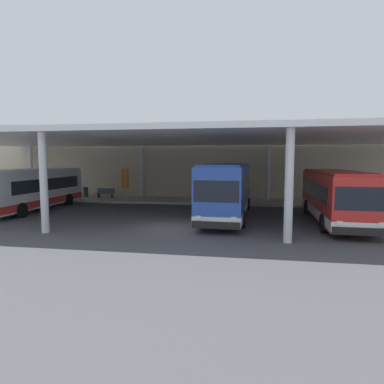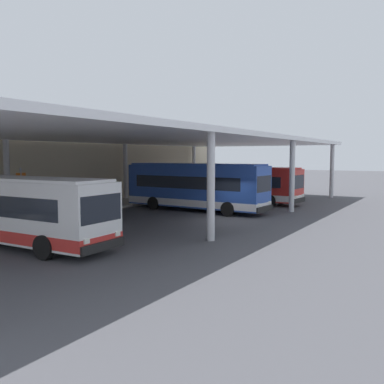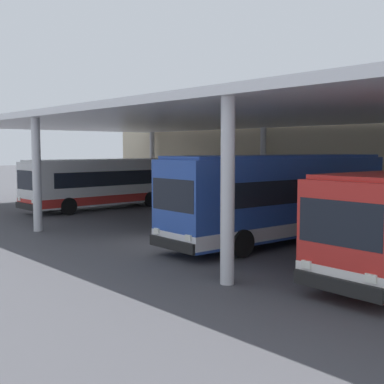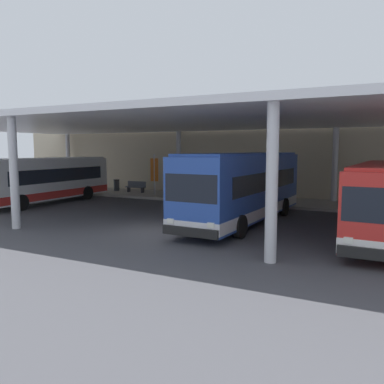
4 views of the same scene
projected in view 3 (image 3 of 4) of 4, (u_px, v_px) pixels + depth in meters
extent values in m
plane|color=#47474C|center=(162.00, 243.00, 20.54)|extent=(200.00, 200.00, 0.00)
cube|color=#A39E93|center=(326.00, 215.00, 28.30)|extent=(42.00, 4.50, 0.18)
cube|color=#C1B293|center=(359.00, 149.00, 30.14)|extent=(48.00, 1.60, 7.65)
cube|color=silver|center=(253.00, 115.00, 23.72)|extent=(40.00, 17.00, 0.30)
cylinder|color=silver|center=(152.00, 163.00, 43.03)|extent=(0.40, 0.40, 5.25)
cylinder|color=silver|center=(37.00, 175.00, 23.26)|extent=(0.40, 0.40, 5.25)
cylinder|color=silver|center=(263.00, 167.00, 33.84)|extent=(0.40, 0.40, 5.25)
cylinder|color=silver|center=(228.00, 192.00, 14.07)|extent=(0.40, 0.40, 5.25)
cube|color=white|center=(103.00, 182.00, 32.26)|extent=(2.78, 10.46, 2.70)
cube|color=red|center=(104.00, 198.00, 32.34)|extent=(2.80, 10.48, 0.50)
cube|color=black|center=(105.00, 177.00, 32.33)|extent=(2.77, 8.59, 0.90)
cube|color=black|center=(27.00, 180.00, 28.72)|extent=(2.30, 0.18, 1.10)
cube|color=black|center=(26.00, 206.00, 28.78)|extent=(2.45, 0.23, 0.36)
cube|color=white|center=(103.00, 160.00, 32.14)|extent=(2.57, 10.04, 0.12)
cube|color=yellow|center=(27.00, 166.00, 28.67)|extent=(1.75, 0.17, 0.28)
cube|color=white|center=(19.00, 199.00, 29.42)|extent=(0.28, 0.09, 0.20)
cube|color=white|center=(33.00, 201.00, 28.11)|extent=(0.28, 0.09, 0.20)
cylinder|color=black|center=(48.00, 203.00, 31.05)|extent=(0.31, 1.01, 1.00)
cylinder|color=black|center=(68.00, 206.00, 29.27)|extent=(0.31, 1.01, 1.00)
cylinder|color=black|center=(129.00, 197.00, 35.20)|extent=(0.31, 1.01, 1.00)
cylinder|color=black|center=(151.00, 199.00, 33.42)|extent=(0.31, 1.01, 1.00)
cube|color=#284CA8|center=(281.00, 196.00, 20.74)|extent=(2.95, 11.29, 3.10)
cube|color=silver|center=(280.00, 224.00, 20.84)|extent=(2.97, 11.31, 0.50)
cube|color=black|center=(283.00, 188.00, 20.81)|extent=(2.91, 9.28, 0.90)
cube|color=black|center=(174.00, 195.00, 17.21)|extent=(2.30, 0.21, 1.10)
cube|color=black|center=(172.00, 244.00, 17.30)|extent=(2.45, 0.26, 0.36)
cube|color=#2A50B0|center=(282.00, 157.00, 20.60)|extent=(2.73, 10.84, 0.12)
cube|color=yellow|center=(174.00, 165.00, 17.14)|extent=(1.75, 0.19, 0.28)
cube|color=white|center=(157.00, 231.00, 17.97)|extent=(0.28, 0.09, 0.20)
cube|color=white|center=(188.00, 238.00, 16.58)|extent=(0.28, 0.09, 0.20)
cylinder|color=black|center=(197.00, 234.00, 19.61)|extent=(0.32, 1.01, 1.00)
cylinder|color=black|center=(242.00, 243.00, 17.73)|extent=(0.32, 1.01, 1.00)
cylinder|color=black|center=(304.00, 220.00, 23.75)|extent=(0.32, 1.01, 1.00)
cylinder|color=black|center=(349.00, 226.00, 21.86)|extent=(0.32, 1.01, 1.00)
cube|color=black|center=(340.00, 223.00, 12.02)|extent=(2.30, 0.20, 1.10)
cube|color=black|center=(336.00, 285.00, 12.09)|extent=(2.45, 0.24, 0.36)
cube|color=yellow|center=(342.00, 189.00, 11.97)|extent=(1.75, 0.18, 0.28)
cube|color=white|center=(306.00, 264.00, 12.76)|extent=(0.28, 0.09, 0.20)
cube|color=white|center=(371.00, 278.00, 11.38)|extent=(0.28, 0.09, 0.20)
cylinder|color=black|center=(341.00, 266.00, 14.32)|extent=(0.31, 1.01, 1.00)
cube|color=#4C515B|center=(211.00, 195.00, 35.22)|extent=(1.80, 0.44, 0.08)
cube|color=#4C515B|center=(214.00, 191.00, 35.33)|extent=(1.80, 0.06, 0.44)
cube|color=#2D2D33|center=(205.00, 197.00, 35.76)|extent=(0.10, 0.36, 0.45)
cube|color=#2D2D33|center=(218.00, 199.00, 34.72)|extent=(0.10, 0.36, 0.45)
cylinder|color=#33383D|center=(194.00, 192.00, 37.16)|extent=(0.48, 0.48, 0.90)
cylinder|color=black|center=(194.00, 186.00, 37.12)|extent=(0.52, 0.52, 0.08)
cylinder|color=#B2B2B7|center=(228.00, 180.00, 32.80)|extent=(0.12, 0.12, 3.20)
cube|color=orange|center=(228.00, 174.00, 32.76)|extent=(0.70, 0.04, 1.80)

